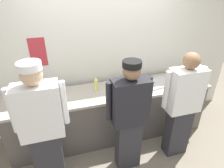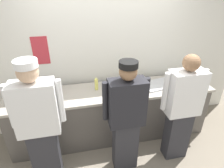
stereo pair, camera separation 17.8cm
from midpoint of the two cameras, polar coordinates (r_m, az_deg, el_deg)
name	(u,v)px [view 1 (the left image)]	position (r m, az deg, el deg)	size (l,w,h in m)	color
ground_plane	(117,148)	(3.27, 0.00, -18.53)	(9.00, 9.00, 0.00)	slate
wall_back	(103,49)	(3.19, -4.18, 10.34)	(5.02, 0.11, 2.82)	silver
prep_counter	(111,113)	(3.23, -1.77, -8.72)	(3.20, 0.66, 0.89)	#56514C
chef_near_left	(43,127)	(2.41, -21.93, -11.89)	(0.62, 0.24, 1.71)	#2D2D33
chef_center	(129,116)	(2.49, 3.09, -9.55)	(0.59, 0.24, 1.62)	#2D2D33
chef_far_right	(182,105)	(2.83, 18.40, -6.04)	(0.60, 0.24, 1.63)	#2D2D33
plate_stack_front	(119,87)	(3.03, 0.27, -0.86)	(0.24, 0.24, 0.06)	white
mixing_bowl_steel	(50,93)	(2.95, -19.49, -2.66)	(0.32, 0.32, 0.13)	#B7BABF
sheet_tray	(157,83)	(3.25, 11.72, 0.28)	(0.54, 0.34, 0.02)	#B7BABF
squeeze_bottle_primary	(96,84)	(2.97, -6.49, -0.08)	(0.05, 0.05, 0.21)	#E5E066
squeeze_bottle_secondary	(137,81)	(3.08, 5.72, 0.76)	(0.06, 0.06, 0.18)	orange
squeeze_bottle_spare	(133,77)	(3.21, 4.64, 2.19)	(0.06, 0.06, 0.20)	#E5E066
ramekin_red_sauce	(27,104)	(2.92, -25.48, -5.33)	(0.10, 0.10, 0.04)	white
ramekin_yellow_sauce	(172,78)	(3.48, 16.01, 1.84)	(0.11, 0.11, 0.04)	white
deli_cup	(140,89)	(2.95, 6.45, -1.52)	(0.09, 0.09, 0.09)	white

